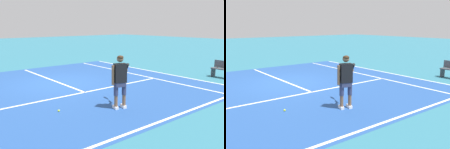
{
  "view_description": "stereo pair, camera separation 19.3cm",
  "coord_description": "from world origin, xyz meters",
  "views": [
    {
      "loc": [
        -5.23,
        -10.13,
        2.66
      ],
      "look_at": [
        -0.19,
        -4.0,
        1.05
      ],
      "focal_mm": 39.96,
      "sensor_mm": 36.0,
      "label": 1
    },
    {
      "loc": [
        -5.08,
        -10.25,
        2.66
      ],
      "look_at": [
        -0.19,
        -4.0,
        1.05
      ],
      "focal_mm": 39.96,
      "sensor_mm": 36.0,
      "label": 2
    }
  ],
  "objects": [
    {
      "name": "ground_plane",
      "position": [
        0.0,
        0.0,
        0.0
      ],
      "size": [
        80.0,
        80.0,
        0.0
      ],
      "primitive_type": "plane",
      "color": "teal"
    },
    {
      "name": "court_inner_surface",
      "position": [
        0.0,
        -0.8,
        0.0
      ],
      "size": [
        10.98,
        10.68,
        0.0
      ],
      "primitive_type": "cube",
      "color": "#234C93",
      "rests_on": "ground"
    },
    {
      "name": "line_baseline",
      "position": [
        0.0,
        -5.95,
        0.0
      ],
      "size": [
        10.98,
        0.1,
        0.01
      ],
      "primitive_type": "cube",
      "color": "white",
      "rests_on": "ground"
    },
    {
      "name": "line_service",
      "position": [
        0.0,
        -2.06,
        0.0
      ],
      "size": [
        8.23,
        0.1,
        0.01
      ],
      "primitive_type": "cube",
      "color": "white",
      "rests_on": "ground"
    },
    {
      "name": "line_centre_service",
      "position": [
        0.0,
        1.14,
        0.0
      ],
      "size": [
        0.1,
        6.4,
        0.01
      ],
      "primitive_type": "cube",
      "color": "white",
      "rests_on": "ground"
    },
    {
      "name": "line_singles_right",
      "position": [
        4.12,
        -0.8,
        0.0
      ],
      "size": [
        0.1,
        10.28,
        0.01
      ],
      "primitive_type": "cube",
      "color": "white",
      "rests_on": "ground"
    },
    {
      "name": "line_doubles_right",
      "position": [
        5.49,
        -0.8,
        0.0
      ],
      "size": [
        0.1,
        10.28,
        0.01
      ],
      "primitive_type": "cube",
      "color": "white",
      "rests_on": "ground"
    },
    {
      "name": "tennis_player",
      "position": [
        -0.17,
        -4.37,
        0.99
      ],
      "size": [
        0.89,
        1.03,
        1.71
      ],
      "color": "white",
      "rests_on": "ground"
    },
    {
      "name": "tennis_ball_near_feet",
      "position": [
        -1.85,
        -3.43,
        0.03
      ],
      "size": [
        0.07,
        0.07,
        0.07
      ],
      "primitive_type": "sphere",
      "color": "#CCE02D",
      "rests_on": "ground"
    }
  ]
}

